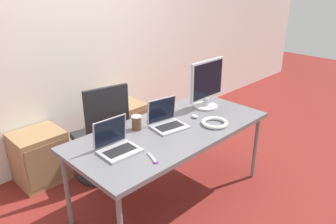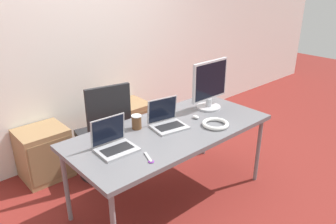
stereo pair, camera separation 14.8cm
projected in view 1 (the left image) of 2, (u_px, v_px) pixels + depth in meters
ground_plane at (171, 197)px, 3.22m from camera, size 14.00×14.00×0.00m
wall_back at (80, 45)px, 3.65m from camera, size 10.00×0.05×2.60m
desk at (171, 133)px, 2.95m from camera, size 1.88×0.86×0.75m
office_chair at (103, 143)px, 3.42m from camera, size 0.56×0.60×1.07m
cabinet_left at (40, 157)px, 3.40m from camera, size 0.48×0.43×0.55m
cabinet_right at (124, 125)px, 4.12m from camera, size 0.48×0.43×0.55m
laptop_left at (117, 145)px, 2.55m from camera, size 0.31×0.27×0.25m
laptop_right at (167, 121)px, 2.96m from camera, size 0.34×0.31×0.25m
monitor at (207, 85)px, 3.32m from camera, size 0.47×0.25×0.50m
mouse at (195, 116)px, 3.15m from camera, size 0.05×0.07×0.03m
coffee_cup_white at (158, 114)px, 3.10m from camera, size 0.07×0.07×0.11m
coffee_cup_brown at (137, 123)px, 2.90m from camera, size 0.09×0.09×0.13m
cable_coil at (215, 123)px, 3.01m from camera, size 0.25×0.25×0.04m
scissors at (153, 159)px, 2.44m from camera, size 0.09×0.17×0.01m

